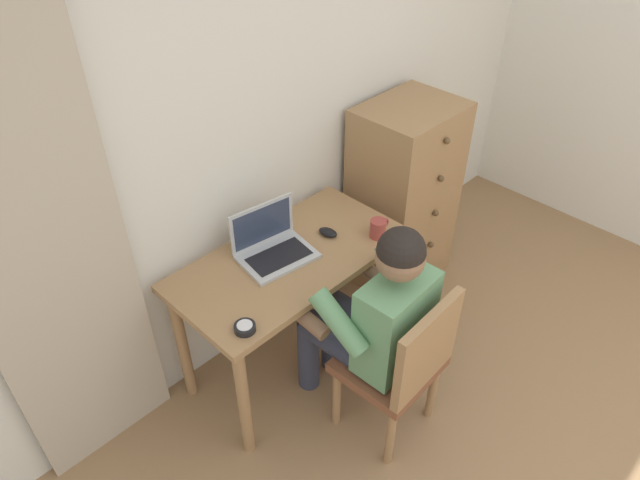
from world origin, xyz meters
The scene contains 10 objects.
wall_back centered at (0.00, 2.20, 1.25)m, with size 4.80×0.05×2.50m, color silver.
curtain_panel centered at (-1.13, 2.13, 1.11)m, with size 0.61×0.03×2.22m, color #BCAD99.
desk centered at (-0.21, 1.84, 0.63)m, with size 1.15×0.58×0.75m.
dresser centered at (0.78, 1.92, 0.58)m, with size 0.57×0.48×1.16m.
chair centered at (-0.14, 1.19, 0.48)m, with size 0.44×0.42×0.86m.
person_seated centered at (-0.15, 1.37, 0.66)m, with size 0.54×0.60×1.18m.
laptop centered at (-0.25, 1.91, 0.80)m, with size 0.37×0.30×0.24m.
computer_mouse centered at (0.04, 1.83, 0.76)m, with size 0.06×0.10×0.03m, color black.
desk_clock centered at (-0.65, 1.63, 0.76)m, with size 0.09×0.09×0.03m.
coffee_mug centered at (0.21, 1.65, 0.80)m, with size 0.12×0.08×0.09m.
Camera 1 is at (-1.57, 0.29, 2.47)m, focal length 31.93 mm.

